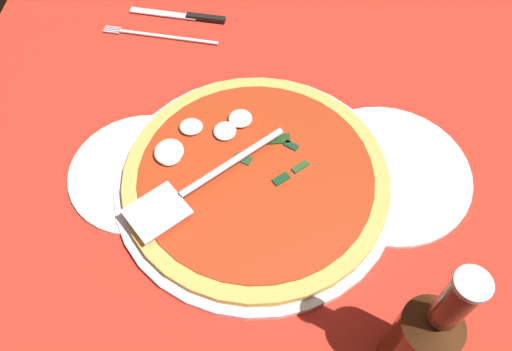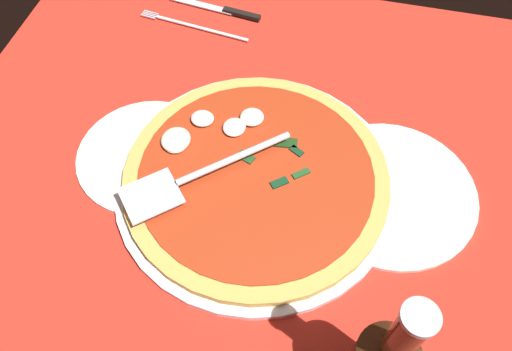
# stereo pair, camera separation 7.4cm
# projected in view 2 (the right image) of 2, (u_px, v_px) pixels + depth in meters

# --- Properties ---
(ground_plane) EXTENTS (0.99, 0.99, 0.01)m
(ground_plane) POSITION_uv_depth(u_px,v_px,m) (242.00, 197.00, 0.75)
(ground_plane) COLOR red
(checker_pattern) EXTENTS (0.99, 0.99, 0.00)m
(checker_pattern) POSITION_uv_depth(u_px,v_px,m) (242.00, 195.00, 0.75)
(checker_pattern) COLOR silver
(checker_pattern) RESTS_ON ground_plane
(pizza_pan) EXTENTS (0.41, 0.41, 0.01)m
(pizza_pan) POSITION_uv_depth(u_px,v_px,m) (256.00, 182.00, 0.75)
(pizza_pan) COLOR silver
(pizza_pan) RESTS_ON ground_plane
(dinner_plate_left) EXTENTS (0.22, 0.22, 0.01)m
(dinner_plate_left) POSITION_uv_depth(u_px,v_px,m) (148.00, 156.00, 0.78)
(dinner_plate_left) COLOR silver
(dinner_plate_left) RESTS_ON ground_plane
(dinner_plate_right) EXTENTS (0.25, 0.25, 0.01)m
(dinner_plate_right) POSITION_uv_depth(u_px,v_px,m) (390.00, 192.00, 0.75)
(dinner_plate_right) COLOR white
(dinner_plate_right) RESTS_ON ground_plane
(pizza) EXTENTS (0.39, 0.39, 0.03)m
(pizza) POSITION_uv_depth(u_px,v_px,m) (254.00, 175.00, 0.74)
(pizza) COLOR gold
(pizza) RESTS_ON pizza_pan
(pizza_server) EXTENTS (0.22, 0.20, 0.01)m
(pizza_server) POSITION_uv_depth(u_px,v_px,m) (198.00, 175.00, 0.71)
(pizza_server) COLOR silver
(pizza_server) RESTS_ON pizza
(place_setting_far) EXTENTS (0.22, 0.16, 0.01)m
(place_setting_far) POSITION_uv_depth(u_px,v_px,m) (209.00, 19.00, 0.96)
(place_setting_far) COLOR white
(place_setting_far) RESTS_ON ground_plane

